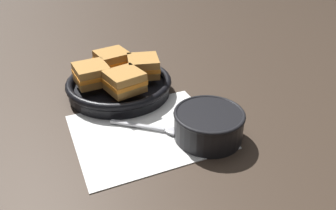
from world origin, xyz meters
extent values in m
plane|color=#382B21|center=(0.00, 0.00, 0.00)|extent=(4.00, 4.00, 0.00)
cube|color=white|center=(-0.01, -0.02, 0.00)|extent=(0.31, 0.27, 0.00)
cylinder|color=black|center=(0.10, -0.08, 0.03)|extent=(0.14, 0.14, 0.06)
cylinder|color=#C14C19|center=(0.10, -0.08, 0.05)|extent=(0.12, 0.12, 0.01)
torus|color=black|center=(0.10, -0.08, 0.06)|extent=(0.14, 0.14, 0.01)
cube|color=#B7B7BC|center=(-0.03, 0.00, 0.01)|extent=(0.10, 0.08, 0.01)
ellipsoid|color=#B7B7BC|center=(0.04, -0.05, 0.01)|extent=(0.06, 0.06, 0.01)
cylinder|color=black|center=(-0.03, 0.16, 0.01)|extent=(0.25, 0.25, 0.02)
torus|color=black|center=(-0.03, 0.16, 0.03)|extent=(0.26, 0.26, 0.02)
cube|color=#B27A38|center=(-0.03, 0.10, 0.05)|extent=(0.09, 0.09, 0.02)
cube|color=orange|center=(-0.03, 0.10, 0.07)|extent=(0.10, 0.10, 0.01)
cube|color=#B27A38|center=(-0.03, 0.10, 0.08)|extent=(0.09, 0.09, 0.02)
cube|color=#B27A38|center=(0.03, 0.16, 0.05)|extent=(0.09, 0.09, 0.02)
cube|color=orange|center=(0.03, 0.16, 0.07)|extent=(0.09, 0.09, 0.01)
cube|color=#B27A38|center=(0.03, 0.16, 0.08)|extent=(0.09, 0.09, 0.02)
cube|color=#B27A38|center=(-0.03, 0.23, 0.05)|extent=(0.09, 0.09, 0.02)
cube|color=orange|center=(-0.03, 0.23, 0.07)|extent=(0.09, 0.09, 0.01)
cube|color=#B27A38|center=(-0.03, 0.23, 0.08)|extent=(0.09, 0.09, 0.02)
cube|color=#B27A38|center=(-0.09, 0.16, 0.05)|extent=(0.08, 0.09, 0.02)
cube|color=orange|center=(-0.09, 0.16, 0.07)|extent=(0.09, 0.09, 0.01)
cube|color=#B27A38|center=(-0.09, 0.16, 0.08)|extent=(0.08, 0.09, 0.02)
camera|label=1|loc=(-0.17, -0.56, 0.40)|focal=35.00mm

